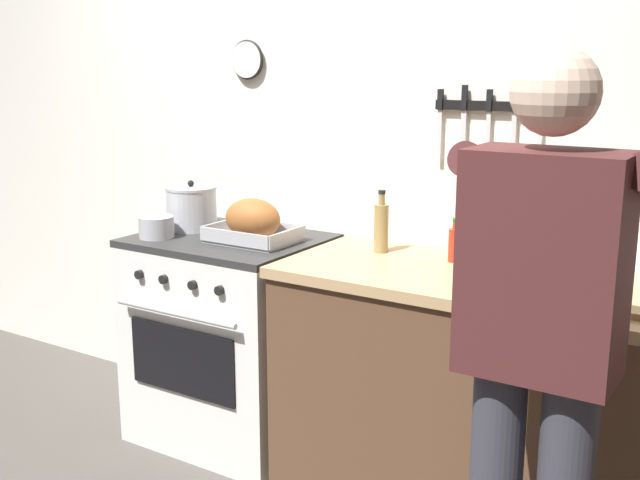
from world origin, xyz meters
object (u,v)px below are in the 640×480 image
(saucepan, at_px, (156,227))
(cutting_board, at_px, (603,300))
(stove, at_px, (231,338))
(bottle_vinegar, at_px, (381,227))
(bottle_hot_sauce, at_px, (455,244))
(stock_pot, at_px, (192,208))
(roasting_pan, at_px, (253,223))
(person_cook, at_px, (542,335))
(bottle_olive_oil, at_px, (467,239))

(saucepan, bearing_deg, cutting_board, 1.91)
(stove, bearing_deg, bottle_vinegar, 9.65)
(bottle_hot_sauce, relative_size, bottle_vinegar, 0.67)
(bottle_hot_sauce, bearing_deg, stock_pot, -176.03)
(roasting_pan, bearing_deg, stove, 174.93)
(cutting_board, height_order, bottle_hot_sauce, bottle_hot_sauce)
(saucepan, bearing_deg, stove, 33.43)
(stove, bearing_deg, cutting_board, -3.88)
(person_cook, distance_m, bottle_hot_sauce, 0.94)
(person_cook, bearing_deg, stock_pot, 82.44)
(bottle_olive_oil, bearing_deg, cutting_board, -17.80)
(stove, distance_m, saucepan, 0.58)
(stove, xyz_separation_m, cutting_board, (1.55, -0.11, 0.46))
(stock_pot, distance_m, saucepan, 0.22)
(stove, xyz_separation_m, saucepan, (-0.25, -0.17, 0.49))
(saucepan, bearing_deg, person_cook, -14.85)
(stock_pot, xyz_separation_m, cutting_board, (1.79, -0.15, -0.09))
(person_cook, relative_size, cutting_board, 4.61)
(cutting_board, distance_m, bottle_olive_oil, 0.55)
(stove, xyz_separation_m, person_cook, (1.52, -0.63, 0.50))
(stock_pot, xyz_separation_m, bottle_hot_sauce, (1.20, 0.08, -0.03))
(person_cook, bearing_deg, roasting_pan, 79.30)
(roasting_pan, bearing_deg, bottle_olive_oil, 4.56)
(person_cook, bearing_deg, stove, 80.91)
(bottle_olive_oil, bearing_deg, stove, -176.73)
(person_cook, distance_m, cutting_board, 0.53)
(stove, height_order, bottle_hot_sauce, bottle_hot_sauce)
(saucepan, xyz_separation_m, bottle_olive_oil, (1.29, 0.22, 0.06))
(person_cook, height_order, bottle_hot_sauce, person_cook)
(cutting_board, bearing_deg, stove, 176.12)
(person_cook, xyz_separation_m, stock_pot, (-1.76, 0.68, 0.04))
(person_cook, bearing_deg, bottle_olive_oil, 48.25)
(stock_pot, xyz_separation_m, saucepan, (-0.01, -0.21, -0.05))
(saucepan, height_order, bottle_olive_oil, bottle_olive_oil)
(stock_pot, height_order, cutting_board, stock_pot)
(stock_pot, relative_size, bottle_hot_sauce, 1.36)
(stove, bearing_deg, bottle_olive_oil, 3.27)
(stove, bearing_deg, bottle_hot_sauce, 7.61)
(roasting_pan, bearing_deg, bottle_hot_sauce, 9.73)
(roasting_pan, height_order, stock_pot, stock_pot)
(person_cook, relative_size, bottle_olive_oil, 6.45)
(roasting_pan, distance_m, bottle_olive_oil, 0.90)
(stove, relative_size, roasting_pan, 2.56)
(stock_pot, xyz_separation_m, bottle_olive_oil, (1.28, 0.01, 0.01))
(person_cook, distance_m, saucepan, 1.83)
(bottle_vinegar, bearing_deg, saucepan, -163.09)
(person_cook, bearing_deg, bottle_hot_sauce, 49.54)
(saucepan, distance_m, bottle_vinegar, 0.96)
(saucepan, bearing_deg, roasting_pan, 21.36)
(cutting_board, height_order, bottle_vinegar, bottle_vinegar)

